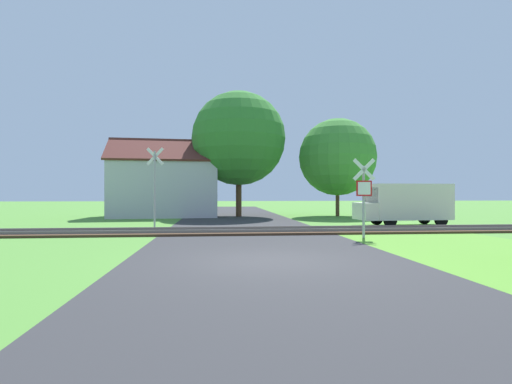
# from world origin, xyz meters

# --- Properties ---
(ground_plane) EXTENTS (160.00, 160.00, 0.00)m
(ground_plane) POSITION_xyz_m (0.00, 0.00, 0.00)
(ground_plane) COLOR #4C8433
(road_asphalt) EXTENTS (7.40, 80.00, 0.01)m
(road_asphalt) POSITION_xyz_m (0.00, 2.00, 0.00)
(road_asphalt) COLOR #2D2D30
(road_asphalt) RESTS_ON ground
(rail_track) EXTENTS (60.00, 2.60, 0.22)m
(rail_track) POSITION_xyz_m (0.00, 7.33, 0.06)
(rail_track) COLOR #422D1E
(rail_track) RESTS_ON ground
(stop_sign_near) EXTENTS (0.88, 0.17, 3.10)m
(stop_sign_near) POSITION_xyz_m (4.38, 4.86, 1.78)
(stop_sign_near) COLOR #9E9EA5
(stop_sign_near) RESTS_ON ground
(crossing_sign_far) EXTENTS (0.87, 0.21, 3.98)m
(crossing_sign_far) POSITION_xyz_m (-4.33, 9.58, 2.27)
(crossing_sign_far) COLOR #9E9EA5
(crossing_sign_far) RESTS_ON ground
(house) EXTENTS (8.39, 6.46, 5.85)m
(house) POSITION_xyz_m (-5.26, 20.35, 2.20)
(house) COLOR #B7B7BC
(house) RESTS_ON ground
(tree_center) EXTENTS (7.07, 7.07, 9.42)m
(tree_center) POSITION_xyz_m (0.33, 19.91, 5.88)
(tree_center) COLOR #513823
(tree_center) RESTS_ON ground
(tree_right) EXTENTS (5.86, 5.86, 7.43)m
(tree_right) POSITION_xyz_m (7.84, 19.43, 4.50)
(tree_right) COLOR #513823
(tree_right) RESTS_ON ground
(mail_truck) EXTENTS (4.99, 2.13, 2.24)m
(mail_truck) POSITION_xyz_m (8.76, 10.38, 1.24)
(mail_truck) COLOR silver
(mail_truck) RESTS_ON ground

